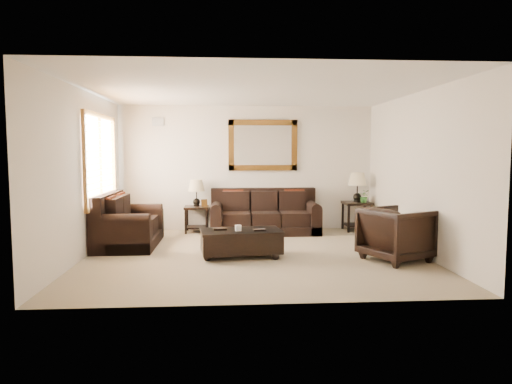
{
  "coord_description": "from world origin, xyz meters",
  "views": [
    {
      "loc": [
        -0.48,
        -7.46,
        1.7
      ],
      "look_at": [
        0.07,
        0.6,
        0.99
      ],
      "focal_mm": 32.0,
      "sensor_mm": 36.0,
      "label": 1
    }
  ],
  "objects": [
    {
      "name": "sofa",
      "position": [
        0.35,
        2.06,
        0.33
      ],
      "size": [
        2.26,
        0.97,
        0.92
      ],
      "color": "black",
      "rests_on": "room"
    },
    {
      "name": "potted_plant",
      "position": [
        2.5,
        2.07,
        0.73
      ],
      "size": [
        0.33,
        0.35,
        0.21
      ],
      "primitive_type": "imported",
      "rotation": [
        0.0,
        0.0,
        -0.42
      ],
      "color": "#22511C",
      "rests_on": "end_table_right"
    },
    {
      "name": "loveseat",
      "position": [
        -2.29,
        0.88,
        0.35
      ],
      "size": [
        1.01,
        1.71,
        0.96
      ],
      "rotation": [
        0.0,
        0.0,
        1.57
      ],
      "color": "black",
      "rests_on": "room"
    },
    {
      "name": "end_table_left",
      "position": [
        -1.08,
        2.2,
        0.73
      ],
      "size": [
        0.51,
        0.51,
        1.12
      ],
      "color": "black",
      "rests_on": "room"
    },
    {
      "name": "air_vent",
      "position": [
        -1.9,
        2.48,
        2.35
      ],
      "size": [
        0.25,
        0.02,
        0.18
      ],
      "primitive_type": "cube",
      "color": "#999999",
      "rests_on": "room"
    },
    {
      "name": "armchair",
      "position": [
        2.2,
        -0.58,
        0.46
      ],
      "size": [
        1.15,
        1.18,
        0.93
      ],
      "primitive_type": "imported",
      "rotation": [
        0.0,
        0.0,
        2.01
      ],
      "color": "black",
      "rests_on": "floor"
    },
    {
      "name": "mirror",
      "position": [
        0.35,
        2.47,
        1.85
      ],
      "size": [
        1.5,
        0.06,
        1.1
      ],
      "color": "#533510",
      "rests_on": "room"
    },
    {
      "name": "end_table_right",
      "position": [
        2.37,
        2.17,
        0.82
      ],
      "size": [
        0.57,
        0.57,
        1.26
      ],
      "color": "black",
      "rests_on": "room"
    },
    {
      "name": "window",
      "position": [
        -2.7,
        0.9,
        1.55
      ],
      "size": [
        0.07,
        1.96,
        1.66
      ],
      "color": "white",
      "rests_on": "room"
    },
    {
      "name": "room",
      "position": [
        0.0,
        0.0,
        1.35
      ],
      "size": [
        5.51,
        5.01,
        2.71
      ],
      "color": "#827259",
      "rests_on": "ground"
    },
    {
      "name": "coffee_table",
      "position": [
        -0.22,
        -0.15,
        0.27
      ],
      "size": [
        1.37,
        0.85,
        0.55
      ],
      "rotation": [
        0.0,
        0.0,
        0.12
      ],
      "color": "black",
      "rests_on": "room"
    }
  ]
}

